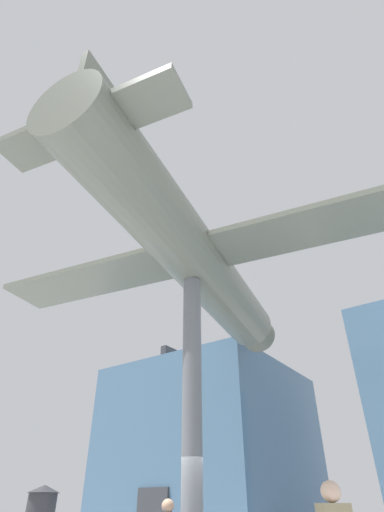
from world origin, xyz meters
TOP-DOWN VIEW (x-y plane):
  - glass_pavilion_left at (-7.45, 12.42)m, footprint 9.74×10.18m
  - support_pylon_central at (0.00, 0.00)m, footprint 0.54×0.54m
  - suspended_airplane at (-0.06, 0.31)m, footprint 14.81×14.61m

SIDE VIEW (x-z plane):
  - support_pylon_central at x=0.00m, z-range 0.00..7.54m
  - glass_pavilion_left at x=-7.45m, z-range -0.29..8.95m
  - suspended_airplane at x=-0.06m, z-range 6.92..10.10m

